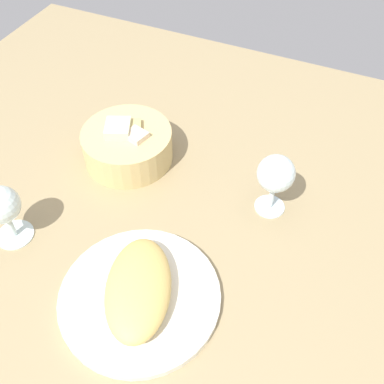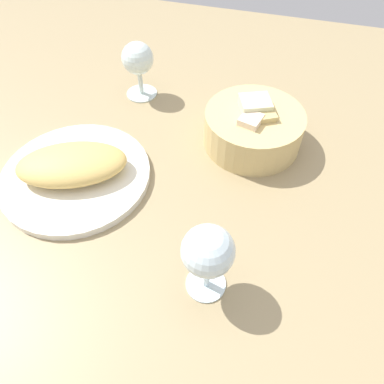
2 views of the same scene
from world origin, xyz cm
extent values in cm
cube|color=#9A865F|center=(0.00, 0.00, -1.00)|extent=(140.00, 140.00, 2.00)
cylinder|color=white|center=(-9.60, -4.45, 0.70)|extent=(26.51, 26.51, 1.40)
ellipsoid|color=#DAB460|center=(-9.60, -4.45, 3.62)|extent=(21.56, 16.96, 4.45)
cone|color=#3F7A30|center=(-4.54, -1.42, 2.16)|extent=(4.30, 4.30, 1.52)
cylinder|color=tan|center=(18.98, 13.50, 3.51)|extent=(18.54, 18.54, 7.03)
cube|color=tan|center=(20.62, 12.83, 6.20)|extent=(5.05, 4.90, 3.86)
cube|color=beige|center=(18.51, 14.97, 6.27)|extent=(6.97, 6.68, 5.48)
cube|color=beige|center=(18.50, 10.81, 6.30)|extent=(4.49, 4.78, 3.98)
cylinder|color=silver|center=(17.95, -17.97, 0.30)|extent=(5.80, 5.80, 0.60)
cylinder|color=silver|center=(17.95, -17.97, 3.25)|extent=(1.00, 1.00, 5.29)
sphere|color=silver|center=(17.95, -17.97, 9.38)|extent=(6.97, 6.97, 6.97)
cylinder|color=silver|center=(-7.43, 22.67, 0.30)|extent=(6.77, 6.77, 0.60)
cylinder|color=silver|center=(-7.43, 22.67, 2.99)|extent=(1.00, 1.00, 4.79)
sphere|color=silver|center=(-7.43, 22.67, 8.73)|extent=(6.69, 6.69, 6.69)
camera|label=1|loc=(-39.34, -26.97, 67.74)|focal=42.50mm
camera|label=2|loc=(22.37, -40.74, 48.82)|focal=33.94mm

